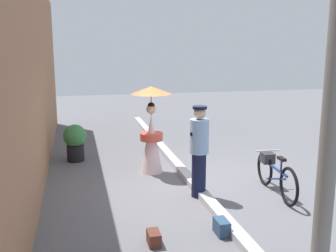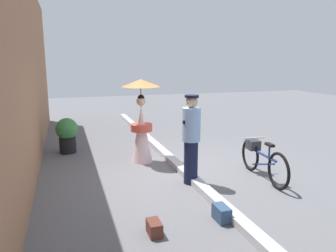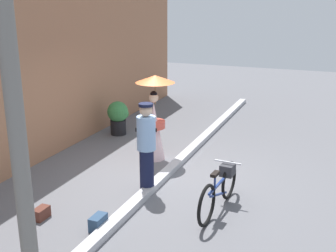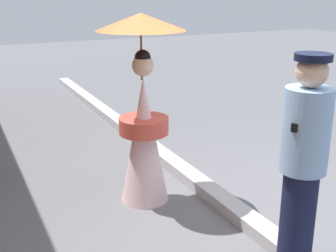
# 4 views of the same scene
# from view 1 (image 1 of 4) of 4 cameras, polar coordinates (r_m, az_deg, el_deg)

# --- Properties ---
(ground_plane) EXTENTS (30.00, 30.00, 0.00)m
(ground_plane) POSITION_cam_1_polar(r_m,az_deg,el_deg) (8.06, 3.26, -8.21)
(ground_plane) COLOR slate
(building_wall) EXTENTS (14.00, 0.40, 4.08)m
(building_wall) POSITION_cam_1_polar(r_m,az_deg,el_deg) (7.35, -19.96, 5.53)
(building_wall) COLOR #9E6B4C
(building_wall) RESTS_ON ground_plane
(sidewalk_curb) EXTENTS (14.00, 0.20, 0.12)m
(sidewalk_curb) POSITION_cam_1_polar(r_m,az_deg,el_deg) (8.04, 3.27, -7.80)
(sidewalk_curb) COLOR #B2B2B7
(sidewalk_curb) RESTS_ON ground_plane
(bicycle_near_officer) EXTENTS (1.75, 0.48, 0.76)m
(bicycle_near_officer) POSITION_cam_1_polar(r_m,az_deg,el_deg) (7.69, 15.05, -6.49)
(bicycle_near_officer) COLOR black
(bicycle_near_officer) RESTS_ON ground_plane
(person_officer) EXTENTS (0.34, 0.37, 1.67)m
(person_officer) POSITION_cam_1_polar(r_m,az_deg,el_deg) (7.14, 4.49, -3.33)
(person_officer) COLOR #141938
(person_officer) RESTS_ON ground_plane
(person_with_parasol) EXTENTS (0.85, 0.85, 1.87)m
(person_with_parasol) POSITION_cam_1_polar(r_m,az_deg,el_deg) (8.50, -2.40, -0.41)
(person_with_parasol) COLOR silver
(person_with_parasol) RESTS_ON ground_plane
(potted_plant_by_door) EXTENTS (0.56, 0.55, 0.88)m
(potted_plant_by_door) POSITION_cam_1_polar(r_m,az_deg,el_deg) (9.70, -13.15, -2.03)
(potted_plant_by_door) COLOR black
(potted_plant_by_door) RESTS_ON ground_plane
(backpack_on_pavement) EXTENTS (0.31, 0.17, 0.22)m
(backpack_on_pavement) POSITION_cam_1_polar(r_m,az_deg,el_deg) (6.03, 7.75, -14.13)
(backpack_on_pavement) COLOR navy
(backpack_on_pavement) RESTS_ON ground_plane
(backpack_spare) EXTENTS (0.29, 0.17, 0.19)m
(backpack_spare) POSITION_cam_1_polar(r_m,az_deg,el_deg) (5.72, -2.01, -15.73)
(backpack_spare) COLOR #592D23
(backpack_spare) RESTS_ON ground_plane
(utility_pole) EXTENTS (0.18, 0.18, 4.80)m
(utility_pole) POSITION_cam_1_polar(r_m,az_deg,el_deg) (3.96, 22.76, 6.04)
(utility_pole) COLOR slate
(utility_pole) RESTS_ON ground_plane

